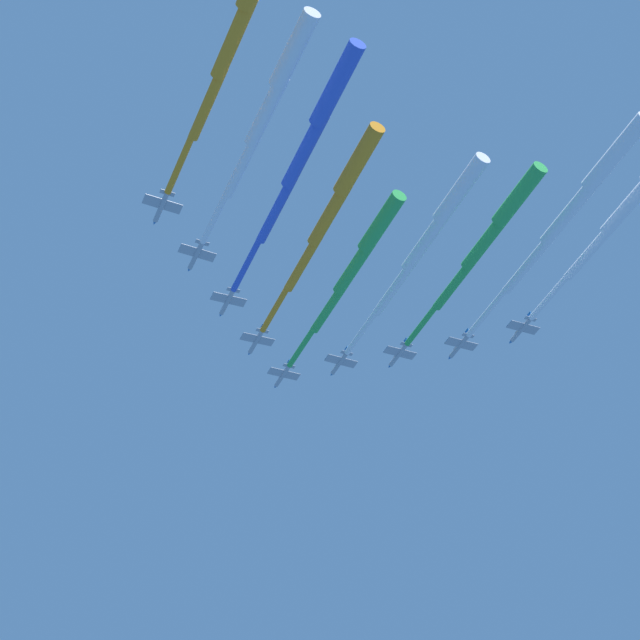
{
  "coord_description": "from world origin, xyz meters",
  "views": [
    {
      "loc": [
        -54.91,
        -149.31,
        -0.36
      ],
      "look_at": [
        0.0,
        0.0,
        162.56
      ],
      "focal_mm": 52.68,
      "sensor_mm": 36.0,
      "label": 1
    }
  ],
  "objects_px": {
    "jet_port_mid": "(306,147)",
    "jet_port_outer": "(267,109)",
    "jet_port_inner": "(330,212)",
    "jet_trail_port": "(234,35)",
    "jet_starboard_inner": "(427,239)",
    "jet_starboard_mid": "(486,240)",
    "jet_lead": "(354,266)",
    "jet_trail_starboard": "(631,202)",
    "jet_starboard_outer": "(572,209)"
  },
  "relations": [
    {
      "from": "jet_lead",
      "to": "jet_starboard_mid",
      "type": "xyz_separation_m",
      "value": [
        24.39,
        -18.14,
        -1.26
      ]
    },
    {
      "from": "jet_port_mid",
      "to": "jet_trail_starboard",
      "type": "xyz_separation_m",
      "value": [
        70.49,
        -10.66,
        0.59
      ]
    },
    {
      "from": "jet_starboard_inner",
      "to": "jet_port_mid",
      "type": "height_order",
      "value": "jet_starboard_inner"
    },
    {
      "from": "jet_starboard_mid",
      "to": "jet_port_outer",
      "type": "height_order",
      "value": "jet_starboard_mid"
    },
    {
      "from": "jet_port_outer",
      "to": "jet_trail_starboard",
      "type": "relative_size",
      "value": 0.98
    },
    {
      "from": "jet_starboard_inner",
      "to": "jet_trail_port",
      "type": "xyz_separation_m",
      "value": [
        -55.19,
        -33.91,
        -2.64
      ]
    },
    {
      "from": "jet_starboard_outer",
      "to": "jet_trail_port",
      "type": "bearing_deg",
      "value": -170.41
    },
    {
      "from": "jet_starboard_outer",
      "to": "jet_trail_starboard",
      "type": "relative_size",
      "value": 1.09
    },
    {
      "from": "jet_starboard_outer",
      "to": "jet_trail_port",
      "type": "height_order",
      "value": "jet_trail_port"
    },
    {
      "from": "jet_lead",
      "to": "jet_starboard_outer",
      "type": "height_order",
      "value": "jet_lead"
    },
    {
      "from": "jet_trail_starboard",
      "to": "jet_starboard_mid",
      "type": "bearing_deg",
      "value": 139.7
    },
    {
      "from": "jet_lead",
      "to": "jet_port_inner",
      "type": "distance_m",
      "value": 17.75
    },
    {
      "from": "jet_starboard_mid",
      "to": "jet_starboard_outer",
      "type": "distance_m",
      "value": 19.9
    },
    {
      "from": "jet_starboard_mid",
      "to": "jet_trail_starboard",
      "type": "distance_m",
      "value": 31.77
    },
    {
      "from": "jet_port_inner",
      "to": "jet_trail_starboard",
      "type": "xyz_separation_m",
      "value": [
        59.8,
        -24.97,
        -0.12
      ]
    },
    {
      "from": "jet_port_mid",
      "to": "jet_port_outer",
      "type": "height_order",
      "value": "jet_port_outer"
    },
    {
      "from": "jet_port_inner",
      "to": "jet_port_mid",
      "type": "xyz_separation_m",
      "value": [
        -10.69,
        -14.31,
        -0.71
      ]
    },
    {
      "from": "jet_port_mid",
      "to": "jet_port_outer",
      "type": "relative_size",
      "value": 1.12
    },
    {
      "from": "jet_starboard_inner",
      "to": "jet_starboard_mid",
      "type": "relative_size",
      "value": 1.1
    },
    {
      "from": "jet_lead",
      "to": "jet_starboard_outer",
      "type": "bearing_deg",
      "value": -42.05
    },
    {
      "from": "jet_port_outer",
      "to": "jet_trail_starboard",
      "type": "height_order",
      "value": "jet_trail_starboard"
    },
    {
      "from": "jet_trail_port",
      "to": "jet_starboard_outer",
      "type": "bearing_deg",
      "value": 9.59
    },
    {
      "from": "jet_port_outer",
      "to": "jet_trail_port",
      "type": "bearing_deg",
      "value": -128.77
    },
    {
      "from": "jet_port_outer",
      "to": "jet_lead",
      "type": "bearing_deg",
      "value": 46.38
    },
    {
      "from": "jet_port_inner",
      "to": "jet_port_outer",
      "type": "height_order",
      "value": "jet_port_inner"
    },
    {
      "from": "jet_port_mid",
      "to": "jet_port_outer",
      "type": "distance_m",
      "value": 11.71
    },
    {
      "from": "jet_lead",
      "to": "jet_trail_port",
      "type": "xyz_separation_m",
      "value": [
        -42.72,
        -46.9,
        -2.46
      ]
    },
    {
      "from": "jet_starboard_inner",
      "to": "jet_trail_starboard",
      "type": "height_order",
      "value": "jet_starboard_inner"
    },
    {
      "from": "jet_port_inner",
      "to": "jet_starboard_mid",
      "type": "relative_size",
      "value": 1.07
    },
    {
      "from": "jet_port_mid",
      "to": "jet_port_inner",
      "type": "bearing_deg",
      "value": 53.26
    },
    {
      "from": "jet_starboard_inner",
      "to": "jet_trail_starboard",
      "type": "xyz_separation_m",
      "value": [
        36.15,
        -25.69,
        -1.73
      ]
    },
    {
      "from": "jet_starboard_inner",
      "to": "jet_starboard_mid",
      "type": "bearing_deg",
      "value": -23.33
    },
    {
      "from": "jet_port_inner",
      "to": "jet_port_mid",
      "type": "distance_m",
      "value": 17.88
    },
    {
      "from": "jet_port_inner",
      "to": "jet_starboard_outer",
      "type": "bearing_deg",
      "value": -22.23
    },
    {
      "from": "jet_port_inner",
      "to": "jet_starboard_mid",
      "type": "height_order",
      "value": "jet_starboard_mid"
    },
    {
      "from": "jet_starboard_inner",
      "to": "jet_port_outer",
      "type": "distance_m",
      "value": 49.2
    },
    {
      "from": "jet_port_inner",
      "to": "jet_lead",
      "type": "bearing_deg",
      "value": 50.81
    },
    {
      "from": "jet_port_outer",
      "to": "jet_starboard_outer",
      "type": "relative_size",
      "value": 0.9
    },
    {
      "from": "jet_lead",
      "to": "jet_trail_port",
      "type": "height_order",
      "value": "jet_lead"
    },
    {
      "from": "jet_starboard_mid",
      "to": "jet_starboard_outer",
      "type": "bearing_deg",
      "value": -50.36
    },
    {
      "from": "jet_port_inner",
      "to": "jet_trail_starboard",
      "type": "bearing_deg",
      "value": -22.67
    },
    {
      "from": "jet_lead",
      "to": "jet_trail_starboard",
      "type": "bearing_deg",
      "value": -38.51
    },
    {
      "from": "jet_starboard_inner",
      "to": "jet_lead",
      "type": "bearing_deg",
      "value": 133.83
    },
    {
      "from": "jet_lead",
      "to": "jet_port_mid",
      "type": "distance_m",
      "value": 35.61
    },
    {
      "from": "jet_starboard_mid",
      "to": "jet_trail_port",
      "type": "xyz_separation_m",
      "value": [
        -67.11,
        -28.77,
        -1.2
      ]
    },
    {
      "from": "jet_port_outer",
      "to": "jet_port_mid",
      "type": "bearing_deg",
      "value": 28.97
    },
    {
      "from": "jet_starboard_inner",
      "to": "jet_port_inner",
      "type": "bearing_deg",
      "value": -178.26
    },
    {
      "from": "jet_port_inner",
      "to": "jet_port_mid",
      "type": "height_order",
      "value": "jet_port_inner"
    },
    {
      "from": "jet_starboard_mid",
      "to": "jet_port_outer",
      "type": "bearing_deg",
      "value": -164.6
    },
    {
      "from": "jet_starboard_mid",
      "to": "jet_port_outer",
      "type": "distance_m",
      "value": 58.61
    }
  ]
}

